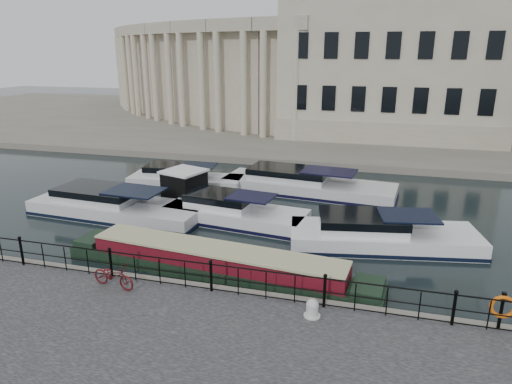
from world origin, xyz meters
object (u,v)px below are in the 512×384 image
life_ring_post (503,307)px  narrowboat (216,266)px  mooring_bollard (312,308)px  harbour_hut (185,189)px  bicycle (113,276)px

life_ring_post → narrowboat: (-9.98, 2.11, -0.97)m
mooring_bollard → life_ring_post: 5.73m
mooring_bollard → harbour_hut: (-9.05, 10.58, 0.12)m
narrowboat → bicycle: bearing=-129.2°
life_ring_post → narrowboat: life_ring_post is taller
mooring_bollard → harbour_hut: bearing=130.5°
mooring_bollard → narrowboat: (-4.33, 2.86, -0.47)m
bicycle → harbour_hut: size_ratio=0.50×
mooring_bollard → life_ring_post: size_ratio=0.49×
bicycle → mooring_bollard: size_ratio=2.89×
life_ring_post → harbour_hut: 17.69m
narrowboat → harbour_hut: (-4.72, 7.72, 0.59)m
bicycle → harbour_hut: (-1.85, 10.57, -0.06)m
mooring_bollard → narrowboat: 5.20m
bicycle → mooring_bollard: 7.20m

